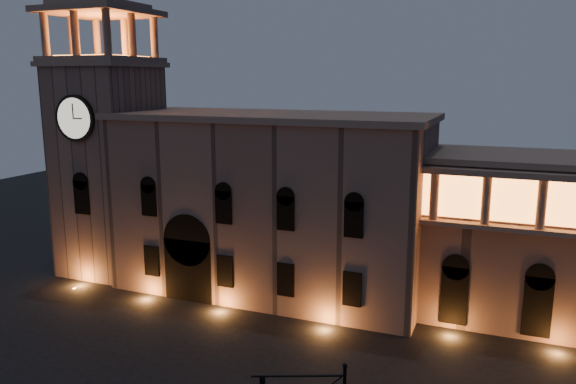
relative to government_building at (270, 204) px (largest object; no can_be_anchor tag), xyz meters
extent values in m
cube|color=#7A5B50|center=(0.08, 0.07, -0.27)|extent=(30.00, 12.00, 17.00)
cube|color=#896E5E|center=(0.08, 0.07, 8.53)|extent=(30.80, 12.80, 0.60)
cube|color=black|center=(-5.92, -5.33, -5.77)|extent=(5.00, 1.40, 6.00)
cylinder|color=black|center=(-5.92, -5.33, -2.77)|extent=(5.00, 1.40, 5.00)
cube|color=orange|center=(-5.92, -5.53, -5.97)|extent=(4.20, 0.20, 5.00)
cube|color=#7A5B50|center=(-18.42, -0.93, 2.23)|extent=(9.00, 9.00, 22.00)
cube|color=#896E5E|center=(-18.42, -0.93, 13.48)|extent=(9.80, 9.80, 0.50)
cylinder|color=black|center=(-18.42, -5.61, 8.23)|extent=(4.60, 0.35, 4.60)
cylinder|color=beige|center=(-18.42, -5.75, 8.23)|extent=(4.00, 0.12, 4.00)
cube|color=#896E5E|center=(-18.42, -0.93, 13.98)|extent=(9.40, 9.40, 0.50)
cube|color=orange|center=(-18.42, -0.93, 14.28)|extent=(6.80, 6.80, 0.15)
cylinder|color=#896E5E|center=(-22.22, -4.73, 16.33)|extent=(0.76, 0.76, 4.20)
cylinder|color=#896E5E|center=(-18.42, -4.73, 16.33)|extent=(0.76, 0.76, 4.20)
cylinder|color=#896E5E|center=(-14.62, -4.73, 16.33)|extent=(0.76, 0.76, 4.20)
cylinder|color=#896E5E|center=(-22.22, 2.87, 16.33)|extent=(0.76, 0.76, 4.20)
cylinder|color=#896E5E|center=(-18.42, 2.87, 16.33)|extent=(0.76, 0.76, 4.20)
cylinder|color=#896E5E|center=(-14.62, 2.87, 16.33)|extent=(0.76, 0.76, 4.20)
cylinder|color=#896E5E|center=(-22.22, -0.93, 16.33)|extent=(0.76, 0.76, 4.20)
cylinder|color=#896E5E|center=(-14.62, -0.93, 16.33)|extent=(0.76, 0.76, 4.20)
cube|color=#896E5E|center=(-18.42, -0.93, 18.73)|extent=(9.80, 9.80, 0.60)
cube|color=#896E5E|center=(-18.42, -0.93, 19.33)|extent=(7.50, 7.50, 0.60)
cylinder|color=#896E5E|center=(16.08, -3.43, 2.73)|extent=(0.70, 0.70, 4.00)
cylinder|color=#896E5E|center=(20.08, -3.43, 2.73)|extent=(0.70, 0.70, 4.00)
cylinder|color=#896E5E|center=(24.08, -3.43, 2.73)|extent=(0.70, 0.70, 4.00)
sphere|color=black|center=(14.66, -24.20, -2.07)|extent=(0.26, 0.26, 0.26)
cylinder|color=black|center=(12.48, -25.10, -2.64)|extent=(4.40, 1.91, 0.11)
camera|label=1|loc=(21.60, -49.25, 12.04)|focal=35.00mm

